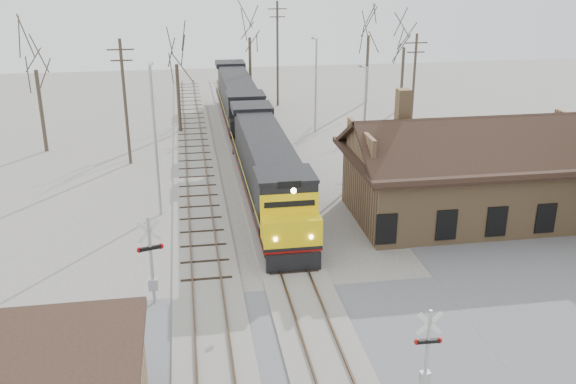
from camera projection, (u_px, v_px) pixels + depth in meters
name	position (u px, v px, depth m)	size (l,w,h in m)	color
ground	(318.00, 339.00, 27.58)	(140.00, 140.00, 0.00)	#A39D93
road	(318.00, 339.00, 27.58)	(60.00, 9.00, 0.03)	#5E5E63
track_main	(270.00, 209.00, 41.42)	(3.40, 90.00, 0.24)	#A39D93
track_siding	(200.00, 213.00, 40.74)	(3.40, 90.00, 0.24)	#A39D93
depot	(468.00, 180.00, 39.66)	(15.20, 9.31, 7.90)	#94714C
locomotive_lead	(268.00, 170.00, 41.41)	(3.10, 20.77, 4.61)	black
locomotive_trailing	(239.00, 100.00, 60.86)	(3.10, 20.77, 4.37)	black
crossbuck_near	(427.00, 356.00, 23.43)	(1.05, 0.28, 3.68)	#A5A8AD
crossbuck_far	(152.00, 264.00, 29.72)	(1.23, 0.41, 4.41)	#A5A8AD
streetlight_a	(155.00, 133.00, 38.98)	(0.25, 2.04, 9.47)	#A5A8AD
streetlight_b	(364.00, 117.00, 45.81)	(0.25, 2.04, 8.14)	#A5A8AD
streetlight_c	(316.00, 80.00, 57.91)	(0.25, 2.04, 8.51)	#A5A8AD
utility_pole_a	(125.00, 100.00, 48.76)	(2.00, 0.24, 9.66)	#382D23
utility_pole_b	(278.00, 52.00, 67.66)	(2.00, 0.24, 10.95)	#382D23
utility_pole_c	(414.00, 83.00, 56.94)	(2.00, 0.24, 9.04)	#382D23
tree_a	(34.00, 56.00, 50.96)	(4.52, 4.52, 11.07)	#382D23
tree_b	(176.00, 53.00, 56.80)	(4.17, 4.17, 10.22)	#382D23
tree_c	(249.00, 27.00, 70.01)	(4.57, 4.57, 11.19)	#382D23
tree_d	(369.00, 24.00, 68.06)	(4.87, 4.87, 11.92)	#382D23
tree_e	(405.00, 37.00, 65.44)	(4.32, 4.32, 10.58)	#382D23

